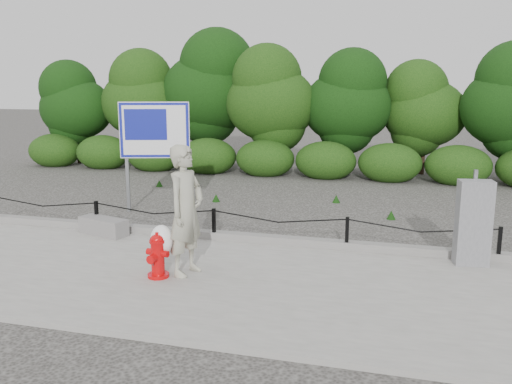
{
  "coord_description": "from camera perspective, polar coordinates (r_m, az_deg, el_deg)",
  "views": [
    {
      "loc": [
        3.39,
        -9.35,
        3.0
      ],
      "look_at": [
        0.77,
        0.2,
        1.0
      ],
      "focal_mm": 38.0,
      "sensor_mm": 36.0,
      "label": 1
    }
  ],
  "objects": [
    {
      "name": "ground",
      "position": [
        10.39,
        -4.42,
        -5.4
      ],
      "size": [
        90.0,
        90.0,
        0.0
      ],
      "primitive_type": "plane",
      "color": "#2D2B28",
      "rests_on": "ground"
    },
    {
      "name": "sidewalk",
      "position": [
        8.62,
        -8.95,
        -8.81
      ],
      "size": [
        14.0,
        4.0,
        0.08
      ],
      "primitive_type": "cube",
      "color": "gray",
      "rests_on": "ground"
    },
    {
      "name": "curb",
      "position": [
        10.39,
        -4.34,
        -4.53
      ],
      "size": [
        14.0,
        0.22,
        0.14
      ],
      "primitive_type": "cube",
      "color": "slate",
      "rests_on": "sidewalk"
    },
    {
      "name": "chain_barrier",
      "position": [
        10.27,
        -4.46,
        -2.96
      ],
      "size": [
        10.06,
        0.06,
        0.6
      ],
      "color": "black",
      "rests_on": "sidewalk"
    },
    {
      "name": "treeline",
      "position": [
        18.67,
        4.41,
        9.8
      ],
      "size": [
        20.09,
        3.68,
        4.8
      ],
      "color": "black",
      "rests_on": "ground"
    },
    {
      "name": "fire_hydrant",
      "position": [
        8.42,
        -10.34,
        -6.64
      ],
      "size": [
        0.38,
        0.4,
        0.71
      ],
      "rotation": [
        0.0,
        0.0,
        -0.16
      ],
      "color": "red",
      "rests_on": "sidewalk"
    },
    {
      "name": "pedestrian",
      "position": [
        8.34,
        -7.54,
        -2.14
      ],
      "size": [
        0.85,
        0.83,
        2.02
      ],
      "rotation": [
        0.0,
        0.0,
        1.34
      ],
      "color": "#A1A08A",
      "rests_on": "sidewalk"
    },
    {
      "name": "concrete_block",
      "position": [
        11.03,
        -15.76,
        -3.49
      ],
      "size": [
        1.09,
        0.64,
        0.33
      ],
      "primitive_type": "cube",
      "rotation": [
        0.0,
        0.0,
        -0.29
      ],
      "color": "slate",
      "rests_on": "sidewalk"
    },
    {
      "name": "utility_cabinet",
      "position": [
        9.44,
        21.9,
        -3.02
      ],
      "size": [
        0.57,
        0.42,
        1.54
      ],
      "rotation": [
        0.0,
        0.0,
        0.16
      ],
      "color": "gray",
      "rests_on": "sidewalk"
    },
    {
      "name": "advertising_sign",
      "position": [
        12.77,
        -10.63,
        5.91
      ],
      "size": [
        1.56,
        0.56,
        2.58
      ],
      "rotation": [
        0.0,
        0.0,
        0.3
      ],
      "color": "slate",
      "rests_on": "ground"
    }
  ]
}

